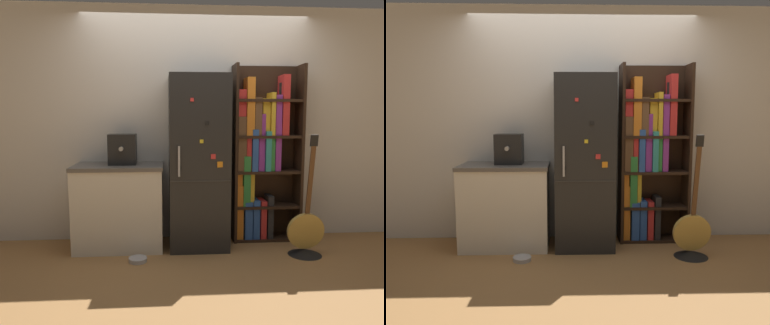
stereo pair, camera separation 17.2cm
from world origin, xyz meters
The scene contains 8 objects.
ground_plane centered at (0.00, 0.00, 0.00)m, with size 16.00×16.00×0.00m, color #A87542.
wall_back centered at (0.00, 0.47, 1.30)m, with size 8.00×0.05×2.60m.
refrigerator centered at (0.00, 0.15, 0.91)m, with size 0.61×0.62×1.81m.
bookshelf centered at (0.71, 0.32, 0.95)m, with size 0.76×0.30×1.95m.
kitchen_counter centered at (-0.84, 0.16, 0.45)m, with size 0.93×0.59×0.89m.
espresso_machine centered at (-0.79, 0.19, 1.05)m, with size 0.28×0.29×0.32m.
guitar centered at (1.05, -0.23, 0.17)m, with size 0.37×0.34×1.22m.
pet_bowl centered at (-0.62, -0.28, 0.02)m, with size 0.18×0.18×0.04m.
Camera 1 is at (-0.36, -3.77, 1.39)m, focal length 35.00 mm.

